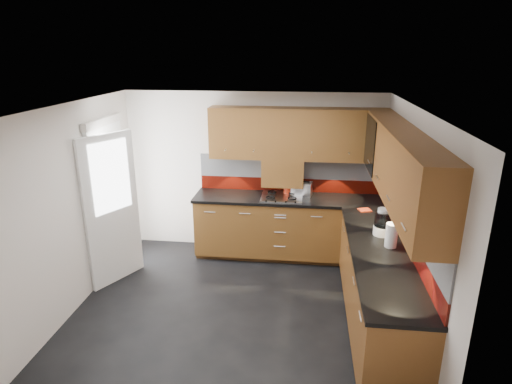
# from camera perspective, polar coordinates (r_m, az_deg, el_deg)

# --- Properties ---
(room) EXTENTS (4.00, 3.80, 2.64)m
(room) POSITION_cam_1_polar(r_m,az_deg,el_deg) (4.64, -3.09, 0.06)
(room) COLOR black
(base_cabinets) EXTENTS (2.70, 3.20, 0.95)m
(base_cabinets) POSITION_cam_1_polar(r_m,az_deg,el_deg) (5.65, 9.19, -8.31)
(base_cabinets) COLOR #593913
(base_cabinets) RESTS_ON room
(countertop) EXTENTS (2.72, 3.22, 0.04)m
(countertop) POSITION_cam_1_polar(r_m,az_deg,el_deg) (5.44, 9.32, -3.83)
(countertop) COLOR black
(countertop) RESTS_ON base_cabinets
(backsplash) EXTENTS (2.70, 3.20, 0.54)m
(backsplash) POSITION_cam_1_polar(r_m,az_deg,el_deg) (5.57, 11.67, -0.27)
(backsplash) COLOR maroon
(backsplash) RESTS_ON countertop
(upper_cabinets) EXTENTS (2.50, 3.20, 0.72)m
(upper_cabinets) POSITION_cam_1_polar(r_m,az_deg,el_deg) (5.25, 11.73, 5.74)
(upper_cabinets) COLOR #593913
(upper_cabinets) RESTS_ON room
(extractor_hood) EXTENTS (0.60, 0.33, 0.40)m
(extractor_hood) POSITION_cam_1_polar(r_m,az_deg,el_deg) (6.21, 3.61, 2.71)
(extractor_hood) COLOR #593913
(extractor_hood) RESTS_ON room
(glass_cabinet) EXTENTS (0.32, 0.80, 0.66)m
(glass_cabinet) POSITION_cam_1_polar(r_m,az_deg,el_deg) (5.59, 16.46, 6.39)
(glass_cabinet) COLOR black
(glass_cabinet) RESTS_ON room
(back_door) EXTENTS (0.42, 1.19, 2.04)m
(back_door) POSITION_cam_1_polar(r_m,az_deg,el_deg) (6.00, -18.76, -1.30)
(back_door) COLOR white
(back_door) RESTS_ON room
(gas_hob) EXTENTS (0.59, 0.52, 0.05)m
(gas_hob) POSITION_cam_1_polar(r_m,az_deg,el_deg) (6.15, 3.46, -0.63)
(gas_hob) COLOR silver
(gas_hob) RESTS_ON countertop
(utensil_pot) EXTENTS (0.12, 0.12, 0.43)m
(utensil_pot) POSITION_cam_1_polar(r_m,az_deg,el_deg) (6.29, 4.30, 0.59)
(utensil_pot) COLOR red
(utensil_pot) RESTS_ON countertop
(toaster) EXTENTS (0.32, 0.23, 0.21)m
(toaster) POSITION_cam_1_polar(r_m,az_deg,el_deg) (6.25, 6.12, 0.45)
(toaster) COLOR silver
(toaster) RESTS_ON countertop
(food_processor) EXTENTS (0.19, 0.19, 0.32)m
(food_processor) POSITION_cam_1_polar(r_m,az_deg,el_deg) (5.09, 16.49, -3.98)
(food_processor) COLOR white
(food_processor) RESTS_ON countertop
(paper_towel) EXTENTS (0.14, 0.14, 0.27)m
(paper_towel) POSITION_cam_1_polar(r_m,az_deg,el_deg) (4.82, 17.59, -5.54)
(paper_towel) COLOR white
(paper_towel) RESTS_ON countertop
(orange_cloth) EXTENTS (0.19, 0.17, 0.02)m
(orange_cloth) POSITION_cam_1_polar(r_m,az_deg,el_deg) (5.83, 14.28, -2.34)
(orange_cloth) COLOR red
(orange_cloth) RESTS_ON countertop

